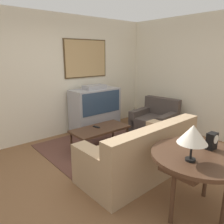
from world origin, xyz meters
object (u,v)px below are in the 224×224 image
(armchair, at_px, (155,122))
(table_lamp, at_px, (193,135))
(tv, at_px, (95,110))
(couch, at_px, (140,156))
(console_table, at_px, (198,160))
(mantel_clock, at_px, (212,141))
(coffee_table, at_px, (100,130))

(armchair, height_order, table_lamp, table_lamp)
(table_lamp, bearing_deg, tv, 72.49)
(couch, height_order, console_table, couch)
(couch, distance_m, mantel_clock, 1.16)
(table_lamp, bearing_deg, mantel_clock, -0.15)
(coffee_table, relative_size, table_lamp, 2.89)
(couch, bearing_deg, coffee_table, -96.54)
(coffee_table, height_order, console_table, console_table)
(coffee_table, bearing_deg, console_table, -96.35)
(table_lamp, xyz_separation_m, mantel_clock, (0.46, -0.00, -0.19))
(couch, relative_size, console_table, 1.78)
(armchair, distance_m, console_table, 2.76)
(coffee_table, distance_m, mantel_clock, 2.25)
(coffee_table, relative_size, mantel_clock, 5.70)
(tv, bearing_deg, couch, -106.84)
(armchair, xyz_separation_m, mantel_clock, (-1.56, -2.07, 0.58))
(console_table, height_order, mantel_clock, mantel_clock)
(couch, relative_size, mantel_clock, 9.38)
(armchair, bearing_deg, couch, -65.90)
(console_table, xyz_separation_m, mantel_clock, (0.24, -0.02, 0.17))
(console_table, bearing_deg, coffee_table, 83.65)
(tv, xyz_separation_m, console_table, (-0.76, -3.07, 0.15))
(armchair, distance_m, mantel_clock, 2.66)
(console_table, bearing_deg, armchair, 48.84)
(console_table, bearing_deg, couch, 82.47)
(armchair, xyz_separation_m, table_lamp, (-2.01, -2.07, 0.78))
(tv, bearing_deg, table_lamp, -107.51)
(table_lamp, bearing_deg, couch, 71.17)
(armchair, bearing_deg, mantel_clock, -45.11)
(armchair, distance_m, coffee_table, 1.56)
(tv, bearing_deg, mantel_clock, -99.52)
(couch, height_order, mantel_clock, mantel_clock)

